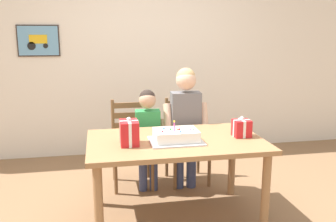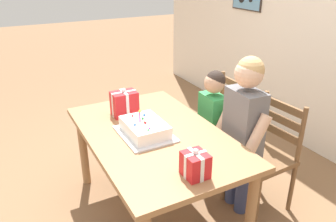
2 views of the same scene
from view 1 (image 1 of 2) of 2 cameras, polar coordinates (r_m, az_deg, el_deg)
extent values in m
plane|color=#846042|center=(3.41, 1.15, -16.32)|extent=(20.00, 20.00, 0.00)
cube|color=silver|center=(4.96, -3.62, 8.35)|extent=(6.40, 0.08, 2.60)
cube|color=#332823|center=(4.91, -19.62, 10.32)|extent=(0.51, 0.02, 0.39)
cube|color=#669EC6|center=(4.90, -19.64, 10.32)|extent=(0.48, 0.01, 0.36)
cube|color=gold|center=(4.89, -19.66, 10.55)|extent=(0.22, 0.01, 0.11)
cylinder|color=black|center=(4.91, -20.57, 9.51)|extent=(0.10, 0.01, 0.10)
cylinder|color=black|center=(4.88, -18.61, 9.64)|extent=(0.06, 0.01, 0.06)
cube|color=#9E7047|center=(3.13, 1.21, -4.81)|extent=(1.49, 0.92, 0.04)
cylinder|color=#9E7047|center=(2.85, -10.80, -14.74)|extent=(0.07, 0.07, 0.69)
cylinder|color=#9E7047|center=(3.13, 15.02, -12.38)|extent=(0.07, 0.07, 0.69)
cylinder|color=#9E7047|center=(3.55, -10.88, -9.21)|extent=(0.07, 0.07, 0.69)
cylinder|color=#9E7047|center=(3.78, 9.97, -7.82)|extent=(0.07, 0.07, 0.69)
cube|color=silver|center=(3.06, 1.26, -4.71)|extent=(0.44, 0.34, 0.01)
cube|color=white|center=(3.05, 1.26, -3.79)|extent=(0.36, 0.26, 0.09)
cylinder|color=#E04C9E|center=(3.00, 0.98, -2.48)|extent=(0.01, 0.01, 0.07)
sphere|color=yellow|center=(2.99, 0.98, -1.64)|extent=(0.02, 0.02, 0.02)
sphere|color=green|center=(3.03, 3.96, -2.90)|extent=(0.01, 0.01, 0.01)
sphere|color=purple|center=(3.04, 3.51, -2.84)|extent=(0.01, 0.01, 0.01)
sphere|color=blue|center=(2.96, 2.02, -3.25)|extent=(0.02, 0.02, 0.02)
sphere|color=orange|center=(3.03, 1.50, -2.89)|extent=(0.01, 0.01, 0.01)
sphere|color=red|center=(3.03, 1.78, -2.87)|extent=(0.02, 0.02, 0.02)
sphere|color=red|center=(2.97, -0.89, -3.18)|extent=(0.02, 0.02, 0.02)
sphere|color=blue|center=(3.05, -0.64, -2.76)|extent=(0.02, 0.02, 0.02)
sphere|color=green|center=(3.03, 0.39, -2.88)|extent=(0.02, 0.02, 0.02)
cube|color=red|center=(2.98, -6.10, -3.40)|extent=(0.15, 0.20, 0.20)
cube|color=white|center=(2.98, -6.10, -3.40)|extent=(0.15, 0.02, 0.20)
cube|color=white|center=(2.98, -6.10, -3.40)|extent=(0.02, 0.21, 0.20)
sphere|color=white|center=(2.95, -6.14, -1.28)|extent=(0.04, 0.04, 0.04)
cube|color=red|center=(3.26, 11.44, -2.66)|extent=(0.15, 0.13, 0.15)
cube|color=white|center=(3.26, 11.44, -2.66)|extent=(0.15, 0.02, 0.15)
cube|color=white|center=(3.26, 11.44, -2.66)|extent=(0.02, 0.14, 0.15)
sphere|color=white|center=(3.24, 11.50, -1.14)|extent=(0.04, 0.04, 0.04)
cube|color=brown|center=(3.91, -5.61, -5.41)|extent=(0.42, 0.42, 0.04)
cylinder|color=brown|center=(3.83, -2.41, -9.47)|extent=(0.04, 0.04, 0.43)
cylinder|color=brown|center=(3.80, -8.18, -9.77)|extent=(0.04, 0.04, 0.43)
cylinder|color=brown|center=(4.18, -3.16, -7.58)|extent=(0.04, 0.04, 0.43)
cylinder|color=brown|center=(4.16, -8.41, -7.83)|extent=(0.04, 0.04, 0.43)
cylinder|color=brown|center=(4.05, -3.24, -1.17)|extent=(0.04, 0.04, 0.45)
cylinder|color=brown|center=(4.02, -8.62, -1.38)|extent=(0.04, 0.04, 0.45)
cube|color=brown|center=(4.04, -5.90, -2.21)|extent=(0.36, 0.03, 0.06)
cube|color=brown|center=(4.02, -5.93, -0.65)|extent=(0.36, 0.03, 0.06)
cube|color=brown|center=(3.99, -5.97, 0.92)|extent=(0.36, 0.03, 0.06)
cube|color=brown|center=(4.01, 3.07, -4.93)|extent=(0.44, 0.44, 0.04)
cylinder|color=brown|center=(3.97, 6.49, -8.74)|extent=(0.04, 0.04, 0.43)
cylinder|color=brown|center=(3.86, 1.11, -9.27)|extent=(0.04, 0.04, 0.43)
cylinder|color=brown|center=(4.31, 4.75, -7.01)|extent=(0.04, 0.04, 0.43)
cylinder|color=brown|center=(4.21, -0.21, -7.44)|extent=(0.04, 0.04, 0.43)
cylinder|color=brown|center=(4.18, 4.86, -0.78)|extent=(0.04, 0.04, 0.45)
cylinder|color=brown|center=(4.07, -0.22, -1.06)|extent=(0.04, 0.04, 0.45)
cube|color=brown|center=(4.14, 2.35, -1.83)|extent=(0.36, 0.04, 0.06)
cube|color=brown|center=(4.11, 2.36, -0.31)|extent=(0.36, 0.04, 0.06)
cube|color=brown|center=(4.09, 2.37, 1.23)|extent=(0.36, 0.04, 0.06)
cylinder|color=#38426B|center=(3.93, 3.67, -8.50)|extent=(0.10, 0.10, 0.48)
cylinder|color=#38426B|center=(3.91, 1.71, -8.61)|extent=(0.10, 0.10, 0.48)
cube|color=slate|center=(3.77, 2.77, -1.18)|extent=(0.31, 0.20, 0.55)
cylinder|color=#E0B293|center=(3.78, 5.70, -1.49)|extent=(0.09, 0.23, 0.37)
cylinder|color=#E0B293|center=(3.71, -0.01, -1.68)|extent=(0.09, 0.23, 0.37)
sphere|color=#E0B293|center=(3.70, 2.83, 4.85)|extent=(0.21, 0.21, 0.21)
sphere|color=tan|center=(3.70, 2.81, 5.26)|extent=(0.20, 0.20, 0.20)
cylinder|color=#38426B|center=(3.87, -2.27, -9.48)|extent=(0.09, 0.09, 0.40)
cylinder|color=#38426B|center=(3.86, -3.94, -9.54)|extent=(0.09, 0.09, 0.40)
cube|color=#2D934C|center=(3.73, -3.18, -3.35)|extent=(0.26, 0.17, 0.46)
cylinder|color=tan|center=(3.72, -0.71, -3.63)|extent=(0.08, 0.19, 0.31)
cylinder|color=tan|center=(3.70, -5.59, -3.77)|extent=(0.08, 0.19, 0.31)
sphere|color=tan|center=(3.65, -3.24, 1.73)|extent=(0.17, 0.17, 0.17)
sphere|color=#2D231E|center=(3.66, -3.25, 2.08)|extent=(0.16, 0.16, 0.16)
camera|label=2|loc=(3.27, 42.17, 13.31)|focal=35.42mm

